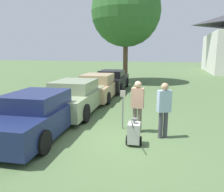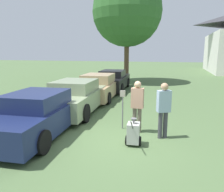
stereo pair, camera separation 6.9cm
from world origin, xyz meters
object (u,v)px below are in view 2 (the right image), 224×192
(parked_car_black, at_px, (113,81))
(person_worker, at_px, (137,103))
(parked_car_navy, at_px, (40,114))
(parking_meter, at_px, (123,102))
(parked_car_sage, at_px, (77,97))
(parked_car_tan, at_px, (99,87))
(equipment_cart, at_px, (133,133))
(person_supervisor, at_px, (164,107))

(parked_car_black, xyz_separation_m, person_worker, (3.22, -8.32, 0.34))
(parked_car_navy, bearing_deg, parking_meter, 20.04)
(parked_car_sage, height_order, parked_car_black, parked_car_sage)
(parked_car_tan, height_order, parked_car_black, parked_car_tan)
(parking_meter, relative_size, equipment_cart, 1.43)
(person_worker, height_order, equipment_cart, person_worker)
(parked_car_sage, relative_size, person_worker, 2.86)
(parked_car_navy, relative_size, parked_car_tan, 1.00)
(parked_car_navy, relative_size, parked_car_sage, 0.97)
(parked_car_navy, height_order, person_worker, person_worker)
(person_supervisor, relative_size, equipment_cart, 1.83)
(person_worker, distance_m, person_supervisor, 0.95)
(person_worker, relative_size, person_supervisor, 0.99)
(person_worker, relative_size, equipment_cart, 1.82)
(parked_car_tan, relative_size, person_worker, 2.78)
(parking_meter, height_order, equipment_cart, parking_meter)
(person_worker, bearing_deg, parked_car_tan, -56.95)
(parked_car_tan, xyz_separation_m, equipment_cart, (3.30, -6.28, -0.30))
(parked_car_navy, bearing_deg, parked_car_sage, 85.59)
(parked_car_tan, relative_size, equipment_cart, 5.06)
(equipment_cart, bearing_deg, parking_meter, 111.53)
(parked_car_black, relative_size, equipment_cart, 5.31)
(parking_meter, bearing_deg, parked_car_navy, -155.55)
(parking_meter, relative_size, person_supervisor, 0.78)
(parked_car_sage, distance_m, equipment_cart, 4.53)
(parked_car_sage, bearing_deg, person_worker, -35.87)
(parked_car_sage, xyz_separation_m, parked_car_black, (-0.00, 6.35, -0.01))
(parked_car_sage, xyz_separation_m, person_supervisor, (4.12, -2.27, 0.34))
(person_worker, bearing_deg, parked_car_sage, -30.35)
(parking_meter, relative_size, person_worker, 0.78)
(parked_car_sage, distance_m, parked_car_black, 6.35)
(parking_meter, distance_m, person_worker, 0.61)
(person_supervisor, bearing_deg, parked_car_tan, -79.17)
(parked_car_navy, bearing_deg, parked_car_tan, 85.59)
(person_supervisor, bearing_deg, person_worker, -44.61)
(equipment_cart, bearing_deg, parked_car_sage, 132.35)
(parking_meter, height_order, person_worker, person_worker)
(parked_car_navy, height_order, parked_car_tan, parked_car_tan)
(parked_car_tan, relative_size, parking_meter, 3.55)
(parking_meter, xyz_separation_m, person_worker, (0.57, -0.22, 0.06))
(person_supervisor, bearing_deg, parking_meter, -45.60)
(parked_car_tan, xyz_separation_m, parked_car_black, (-0.00, 3.16, 0.01))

